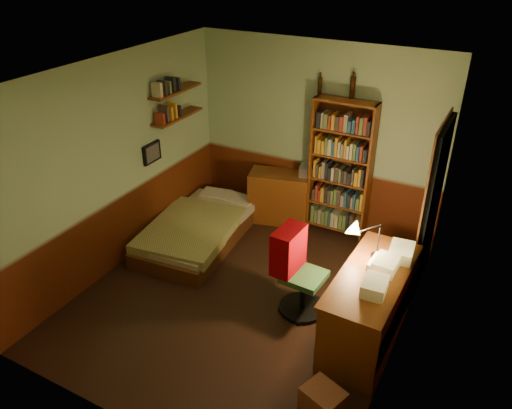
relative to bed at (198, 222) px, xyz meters
The scene contains 23 objects.
floor 1.40m from the bed, 32.70° to the right, with size 3.50×4.00×0.02m, color black.
ceiling 2.70m from the bed, 32.70° to the right, with size 3.50×4.00×0.02m, color silver.
wall_back 1.99m from the bed, 47.65° to the left, with size 3.50×0.02×2.60m, color #96B48A.
wall_left 1.40m from the bed, 129.16° to the right, with size 0.02×4.00×2.60m, color #96B48A.
wall_right 3.18m from the bed, 14.28° to the right, with size 0.02×4.00×2.60m, color #96B48A.
wall_front 3.15m from the bed, 67.22° to the right, with size 3.50×0.02×2.60m, color #96B48A.
doorway 3.02m from the bed, 10.98° to the left, with size 0.06×0.90×2.00m, color black.
door_trim 2.98m from the bed, 11.11° to the left, with size 0.02×0.98×2.08m, color #45240F.
bed is the anchor object (origin of this frame).
dresser 1.26m from the bed, 54.53° to the left, with size 0.85×0.43×0.76m, color #673112.
mini_stereo 1.71m from the bed, 45.06° to the left, with size 0.29×0.22×0.16m, color #B2B2B7.
bookshelf 2.05m from the bed, 34.92° to the left, with size 0.82×0.26×1.92m, color #673112.
bottle_left 2.43m from the bed, 45.97° to the left, with size 0.06×0.06×0.21m, color black.
bottle_right 2.69m from the bed, 37.06° to the left, with size 0.07×0.07×0.27m, color black.
desk 2.70m from the bed, 15.56° to the right, with size 0.62×1.50×0.80m, color #673112.
paper_stack 2.84m from the bed, ahead, with size 0.24×0.32×0.13m, color silver.
desk_lamp 2.68m from the bed, ahead, with size 0.16×0.16×0.53m, color black.
office_chair 1.98m from the bed, 20.08° to the right, with size 0.56×0.49×1.12m, color #326132.
red_jacket 2.09m from the bed, 18.10° to the right, with size 0.24×0.43×0.51m, color #A1040C.
wall_shelf_lower 1.45m from the bed, 143.53° to the left, with size 0.20×0.90×0.03m, color #673112.
wall_shelf_upper 1.77m from the bed, 143.53° to the left, with size 0.20×0.90×0.03m, color #673112.
framed_picture 1.13m from the bed, 165.88° to the right, with size 0.04×0.32×0.26m, color black.
cardboard_box_b 3.14m from the bed, 35.71° to the right, with size 0.35×0.29×0.25m, color brown.
Camera 1 is at (2.29, -4.04, 3.78)m, focal length 35.00 mm.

